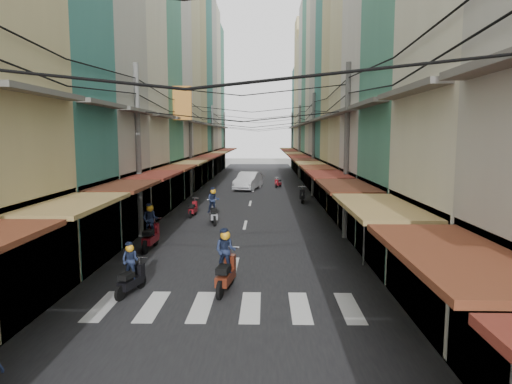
# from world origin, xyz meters

# --- Properties ---
(ground) EXTENTS (160.00, 160.00, 0.00)m
(ground) POSITION_xyz_m (0.00, 0.00, 0.00)
(ground) COLOR slate
(ground) RESTS_ON ground
(road) EXTENTS (10.00, 80.00, 0.02)m
(road) POSITION_xyz_m (0.00, 20.00, 0.01)
(road) COLOR black
(road) RESTS_ON ground
(sidewalk_left) EXTENTS (3.00, 80.00, 0.06)m
(sidewalk_left) POSITION_xyz_m (-6.50, 20.00, 0.03)
(sidewalk_left) COLOR slate
(sidewalk_left) RESTS_ON ground
(sidewalk_right) EXTENTS (3.00, 80.00, 0.06)m
(sidewalk_right) POSITION_xyz_m (6.50, 20.00, 0.03)
(sidewalk_right) COLOR slate
(sidewalk_right) RESTS_ON ground
(crosswalk) EXTENTS (7.55, 2.40, 0.01)m
(crosswalk) POSITION_xyz_m (-0.00, -6.00, 0.03)
(crosswalk) COLOR silver
(crosswalk) RESTS_ON ground
(building_row_left) EXTENTS (7.80, 67.67, 23.70)m
(building_row_left) POSITION_xyz_m (-7.92, 16.56, 9.78)
(building_row_left) COLOR silver
(building_row_left) RESTS_ON ground
(building_row_right) EXTENTS (7.80, 68.98, 22.59)m
(building_row_right) POSITION_xyz_m (7.92, 16.45, 9.41)
(building_row_right) COLOR #387B73
(building_row_right) RESTS_ON ground
(utility_poles) EXTENTS (10.20, 66.13, 8.20)m
(utility_poles) POSITION_xyz_m (0.00, 15.01, 6.59)
(utility_poles) COLOR slate
(utility_poles) RESTS_ON ground
(white_car) EXTENTS (5.94, 3.33, 1.98)m
(white_car) POSITION_xyz_m (-0.47, 22.57, 0.00)
(white_car) COLOR silver
(white_car) RESTS_ON ground
(bicycle) EXTENTS (1.55, 0.65, 1.05)m
(bicycle) POSITION_xyz_m (7.50, -1.68, 0.00)
(bicycle) COLOR black
(bicycle) RESTS_ON ground
(moving_scooters) EXTENTS (8.08, 30.84, 2.01)m
(moving_scooters) POSITION_xyz_m (-1.31, 3.30, 0.57)
(moving_scooters) COLOR black
(moving_scooters) RESTS_ON ground
(parked_scooters) EXTENTS (12.60, 12.91, 0.96)m
(parked_scooters) POSITION_xyz_m (4.19, -3.81, 0.46)
(parked_scooters) COLOR black
(parked_scooters) RESTS_ON ground
(pedestrians) EXTENTS (14.02, 23.94, 2.23)m
(pedestrians) POSITION_xyz_m (-4.12, -0.11, 1.04)
(pedestrians) COLOR #241E28
(pedestrians) RESTS_ON ground
(market_umbrella) EXTENTS (2.32, 2.32, 2.44)m
(market_umbrella) POSITION_xyz_m (7.20, -5.60, 2.15)
(market_umbrella) COLOR #B2B2B7
(market_umbrella) RESTS_ON ground
(traffic_sign) EXTENTS (0.10, 0.67, 3.04)m
(traffic_sign) POSITION_xyz_m (4.78, -1.68, 2.23)
(traffic_sign) COLOR slate
(traffic_sign) RESTS_ON ground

